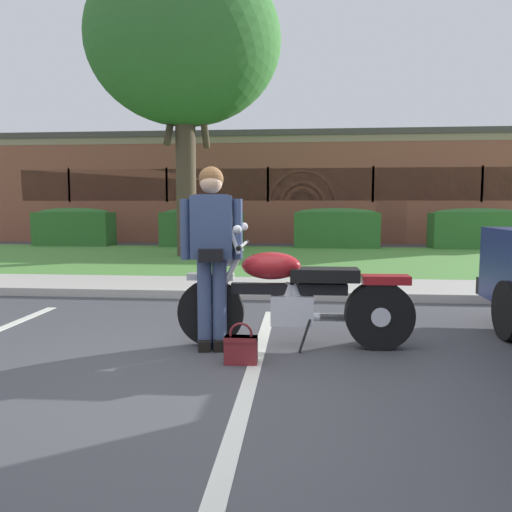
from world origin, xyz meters
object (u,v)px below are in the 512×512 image
hedge_center_left (202,227)px  hedge_right (477,228)px  hedge_left (74,226)px  handbag (241,347)px  shade_tree (184,43)px  hedge_center_right (336,228)px  brick_building (276,191)px  motorcycle (303,296)px  rider_person (212,244)px

hedge_center_left → hedge_right: size_ratio=0.94×
hedge_left → handbag: bearing=-59.1°
shade_tree → hedge_left: size_ratio=3.01×
hedge_center_right → brick_building: (-2.20, 6.94, 1.29)m
handbag → hedge_center_right: size_ratio=0.14×
hedge_center_left → hedge_right: bearing=0.0°
handbag → hedge_left: bearing=120.9°
hedge_left → hedge_center_right: same height
handbag → hedge_center_left: 11.50m
handbag → brick_building: bearing=92.1°
hedge_left → hedge_center_right: 8.23m
motorcycle → shade_tree: bearing=110.7°
shade_tree → hedge_right: 9.70m
hedge_center_left → hedge_center_right: same height
rider_person → handbag: size_ratio=4.74×
rider_person → motorcycle: bearing=9.5°
hedge_left → rider_person: bearing=-59.4°
shade_tree → brick_building: size_ratio=0.34×
rider_person → hedge_right: 12.32m
hedge_center_left → rider_person: bearing=-78.2°
motorcycle → hedge_center_left: (-3.10, 10.63, 0.16)m
hedge_center_left → handbag: bearing=-77.1°
shade_tree → hedge_center_right: 6.71m
rider_person → hedge_right: bearing=61.0°
hedge_left → brick_building: size_ratio=0.11×
rider_person → hedge_left: size_ratio=0.71×
shade_tree → brick_building: (1.71, 9.89, -3.29)m
handbag → shade_tree: 9.98m
hedge_center_right → hedge_right: (4.11, 0.00, 0.00)m
hedge_center_left → brick_building: (1.91, 6.94, 1.29)m
hedge_center_left → hedge_center_right: (4.11, 0.00, 0.00)m
hedge_right → brick_building: size_ratio=0.13×
handbag → hedge_right: 12.55m
hedge_left → hedge_center_right: size_ratio=0.96×
brick_building → shade_tree: bearing=-99.8°
motorcycle → handbag: 0.85m
shade_tree → hedge_center_right: bearing=37.0°
motorcycle → hedge_right: bearing=64.2°
hedge_right → brick_building: (-6.32, 6.94, 1.29)m
hedge_center_left → hedge_right: same height
motorcycle → hedge_center_right: (1.02, 10.63, 0.16)m
motorcycle → brick_building: 17.66m
handbag → hedge_center_right: hedge_center_right is taller
hedge_center_left → brick_building: brick_building is taller
motorcycle → shade_tree: (-2.89, 7.67, 4.74)m
motorcycle → brick_building: size_ratio=0.11×
handbag → hedge_left: (-6.69, 11.20, 0.51)m
rider_person → hedge_center_left: 11.00m
hedge_left → brick_building: 9.28m
handbag → hedge_center_left: size_ratio=0.14×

